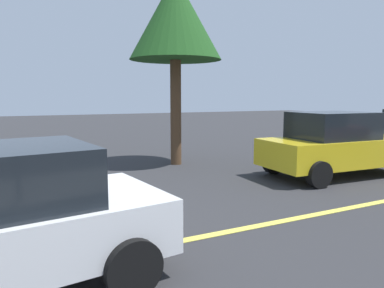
% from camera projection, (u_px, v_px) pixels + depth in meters
% --- Properties ---
extents(lane_marking_centre, '(28.00, 0.16, 0.01)m').
position_uv_depth(lane_marking_centre, '(196.00, 238.00, 5.42)').
color(lane_marking_centre, '#E0D14C').
extents(car_yellow_behind_van, '(4.20, 2.15, 1.71)m').
position_uv_depth(car_yellow_behind_van, '(336.00, 144.00, 9.62)').
color(car_yellow_behind_van, gold).
rests_on(car_yellow_behind_van, ground_plane).
extents(tree_left_verge, '(2.80, 2.80, 5.71)m').
position_uv_depth(tree_left_verge, '(175.00, 20.00, 10.85)').
color(tree_left_verge, '#513823').
rests_on(tree_left_verge, ground_plane).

